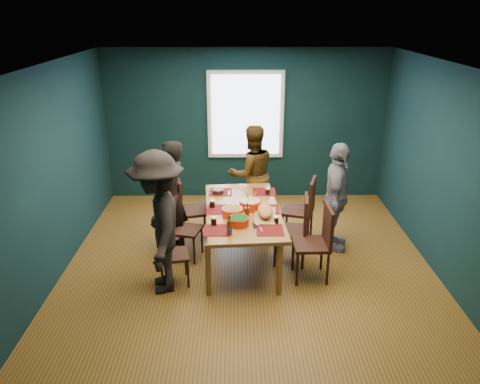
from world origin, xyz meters
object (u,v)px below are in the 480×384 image
object	(u,v)px
chair_left_near	(167,250)
chair_right_near	(319,238)
chair_right_mid	(297,225)
person_near_left	(158,223)
chair_left_mid	(180,224)
bowl_herbs	(239,221)
chair_right_far	(304,205)
person_back	(252,174)
person_right	(336,198)
bowl_dumpling	(250,204)
person_far_left	(171,197)
chair_left_far	(187,205)
bowl_salad	(232,212)
dining_table	(243,214)
cutting_board	(265,212)

from	to	relation	value
chair_left_near	chair_right_near	xyz separation A→B (m)	(1.93, 0.12, 0.10)
chair_right_mid	person_near_left	size ratio (longest dim) A/B	0.54
chair_left_mid	bowl_herbs	bearing A→B (deg)	-19.18
chair_left_mid	person_near_left	world-z (taller)	person_near_left
chair_right_far	person_back	bearing A→B (deg)	151.25
chair_right_mid	person_right	xyz separation A→B (m)	(0.60, 0.41, 0.23)
bowl_dumpling	person_near_left	bearing A→B (deg)	-145.97
person_far_left	chair_right_near	bearing A→B (deg)	84.63
chair_right_mid	bowl_dumpling	world-z (taller)	bowl_dumpling
person_near_left	bowl_dumpling	distance (m)	1.37
chair_left_far	chair_left_near	distance (m)	1.19
person_far_left	bowl_salad	bearing A→B (deg)	77.64
chair_right_far	bowl_herbs	distance (m)	1.44
bowl_salad	bowl_herbs	size ratio (longest dim) A/B	1.07
dining_table	chair_left_mid	distance (m)	0.89
person_near_left	bowl_salad	distance (m)	1.04
chair_left_near	bowl_salad	bearing A→B (deg)	16.62
person_right	cutting_board	world-z (taller)	person_right
bowl_dumpling	chair_right_far	bearing A→B (deg)	31.77
chair_right_far	bowl_herbs	bearing A→B (deg)	-117.60
chair_right_near	chair_left_mid	bearing A→B (deg)	161.19
person_far_left	cutting_board	xyz separation A→B (m)	(1.30, -0.51, -0.00)
bowl_dumpling	person_far_left	bearing A→B (deg)	167.67
person_back	person_near_left	world-z (taller)	person_near_left
person_far_left	person_back	world-z (taller)	person_far_left
chair_right_mid	person_near_left	bearing A→B (deg)	-152.73
person_far_left	person_back	bearing A→B (deg)	147.44
chair_left_far	person_back	distance (m)	1.26
bowl_salad	cutting_board	size ratio (longest dim) A/B	0.39
chair_right_far	chair_left_far	bearing A→B (deg)	-164.06
chair_left_mid	cutting_board	bearing A→B (deg)	0.48
chair_left_mid	person_right	bearing A→B (deg)	20.92
chair_left_mid	bowl_salad	world-z (taller)	chair_left_mid
person_far_left	bowl_dumpling	xyz separation A→B (m)	(1.11, -0.24, -0.00)
person_far_left	bowl_herbs	world-z (taller)	person_far_left
chair_right_far	bowl_herbs	world-z (taller)	chair_right_far
chair_right_far	cutting_board	world-z (taller)	chair_right_far
person_near_left	bowl_dumpling	bearing A→B (deg)	112.96
chair_left_mid	person_near_left	size ratio (longest dim) A/B	0.49
chair_left_mid	chair_right_near	bearing A→B (deg)	-2.67
person_far_left	person_back	distance (m)	1.55
chair_right_mid	cutting_board	bearing A→B (deg)	-156.39
dining_table	chair_right_near	size ratio (longest dim) A/B	2.04
chair_right_mid	chair_right_near	size ratio (longest dim) A/B	0.97
chair_left_mid	bowl_salad	distance (m)	0.84
chair_left_far	chair_left_near	world-z (taller)	chair_left_far
chair_left_near	person_back	size ratio (longest dim) A/B	0.51
chair_right_far	bowl_salad	size ratio (longest dim) A/B	3.67
chair_right_near	person_back	bearing A→B (deg)	112.43
person_near_left	bowl_salad	xyz separation A→B (m)	(0.89, 0.53, -0.09)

